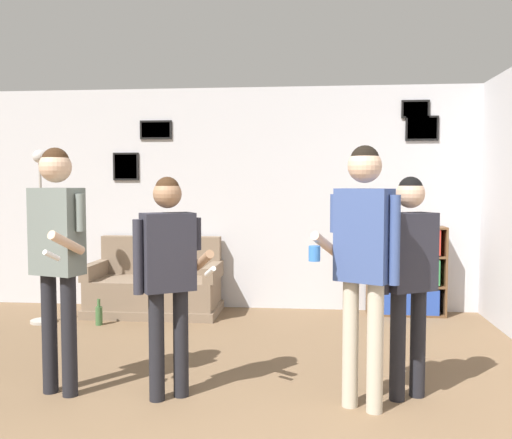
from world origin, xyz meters
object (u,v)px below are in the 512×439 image
at_px(person_player_foreground_center, 168,265).
at_px(person_watcher_holding_cup, 363,247).
at_px(couch, 155,288).
at_px(person_player_foreground_left, 57,242).
at_px(bookshelf, 406,271).
at_px(person_spectator_near_bookshelf, 409,265).
at_px(bottle_on_floor, 99,315).
at_px(drinking_cup, 400,222).
at_px(floor_lamp, 41,231).

distance_m(person_player_foreground_center, person_watcher_holding_cup, 1.37).
distance_m(couch, person_watcher_holding_cup, 3.57).
bearing_deg(person_player_foreground_left, bookshelf, 44.07).
relative_size(person_watcher_holding_cup, person_spectator_near_bookshelf, 1.13).
xyz_separation_m(person_player_foreground_left, bottle_on_floor, (-0.47, 1.99, -1.01)).
height_order(couch, person_spectator_near_bookshelf, person_spectator_near_bookshelf).
bearing_deg(drinking_cup, person_watcher_holding_cup, -103.07).
xyz_separation_m(couch, person_player_foreground_left, (0.02, -2.63, 0.83)).
xyz_separation_m(person_watcher_holding_cup, bottle_on_floor, (-2.64, 2.06, -1.01)).
xyz_separation_m(bookshelf, person_player_foreground_center, (-2.10, -2.83, 0.45)).
distance_m(floor_lamp, person_player_foreground_center, 2.82).
height_order(bookshelf, person_spectator_near_bookshelf, person_spectator_near_bookshelf).
xyz_separation_m(couch, bookshelf, (2.94, 0.20, 0.22)).
relative_size(person_player_foreground_left, person_spectator_near_bookshelf, 1.13).
distance_m(person_player_foreground_center, bottle_on_floor, 2.52).
height_order(person_player_foreground_center, person_spectator_near_bookshelf, person_spectator_near_bookshelf).
bearing_deg(bookshelf, floor_lamp, -169.03).
relative_size(person_spectator_near_bookshelf, bottle_on_floor, 5.52).
distance_m(person_player_foreground_left, drinking_cup, 4.01).
xyz_separation_m(floor_lamp, person_watcher_holding_cup, (3.30, -2.11, 0.11)).
xyz_separation_m(bookshelf, floor_lamp, (-4.05, -0.78, 0.50)).
height_order(floor_lamp, person_spectator_near_bookshelf, floor_lamp).
bearing_deg(couch, floor_lamp, -151.99).
height_order(floor_lamp, drinking_cup, floor_lamp).
relative_size(person_player_foreground_center, drinking_cup, 15.76).
bearing_deg(bottle_on_floor, person_player_foreground_center, -57.07).
bearing_deg(floor_lamp, person_player_foreground_center, -46.39).
relative_size(person_player_foreground_center, person_spectator_near_bookshelf, 1.00).
bearing_deg(bookshelf, couch, -176.18).
height_order(floor_lamp, person_watcher_holding_cup, floor_lamp).
distance_m(person_player_foreground_left, person_watcher_holding_cup, 2.17).
bearing_deg(bottle_on_floor, drinking_cup, 14.16).
distance_m(person_spectator_near_bookshelf, drinking_cup, 2.68).
distance_m(couch, person_player_foreground_left, 2.76).
xyz_separation_m(floor_lamp, person_spectator_near_bookshelf, (3.64, -1.87, -0.05)).
height_order(person_player_foreground_left, person_watcher_holding_cup, person_player_foreground_left).
relative_size(bookshelf, drinking_cup, 10.31).
distance_m(floor_lamp, person_player_foreground_left, 2.34).
height_order(couch, person_player_foreground_left, person_player_foreground_left).
relative_size(couch, drinking_cup, 15.27).
distance_m(floor_lamp, person_watcher_holding_cup, 3.92).
distance_m(person_spectator_near_bookshelf, bottle_on_floor, 3.60).
bearing_deg(floor_lamp, drinking_cup, 11.18).
bearing_deg(person_player_foreground_left, person_player_foreground_center, 0.02).
relative_size(couch, bookshelf, 1.48).
bearing_deg(couch, drinking_cup, 3.93).
bearing_deg(bookshelf, bottle_on_floor, -166.15).
xyz_separation_m(couch, person_watcher_holding_cup, (2.20, -2.70, 0.82)).
bearing_deg(person_player_foreground_center, person_player_foreground_left, -179.98).
height_order(floor_lamp, person_player_foreground_left, floor_lamp).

